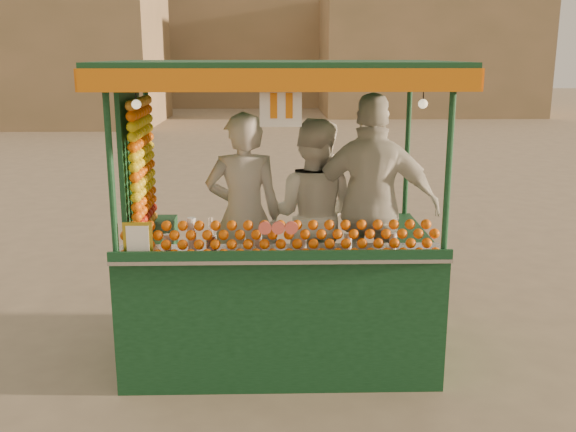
{
  "coord_description": "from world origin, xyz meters",
  "views": [
    {
      "loc": [
        0.24,
        -5.23,
        2.57
      ],
      "look_at": [
        0.37,
        0.13,
        1.23
      ],
      "focal_mm": 40.64,
      "sensor_mm": 36.0,
      "label": 1
    }
  ],
  "objects_px": {
    "vendor_right": "(372,208)",
    "vendor_middle": "(312,215)",
    "juice_cart": "(272,267)",
    "vendor_left": "(244,216)"
  },
  "relations": [
    {
      "from": "juice_cart",
      "to": "vendor_right",
      "type": "relative_size",
      "value": 1.41
    },
    {
      "from": "vendor_right",
      "to": "vendor_left",
      "type": "bearing_deg",
      "value": 7.01
    },
    {
      "from": "vendor_right",
      "to": "vendor_middle",
      "type": "bearing_deg",
      "value": -12.78
    },
    {
      "from": "juice_cart",
      "to": "vendor_middle",
      "type": "relative_size",
      "value": 1.6
    },
    {
      "from": "vendor_middle",
      "to": "vendor_right",
      "type": "bearing_deg",
      "value": 173.3
    },
    {
      "from": "vendor_left",
      "to": "vendor_middle",
      "type": "distance_m",
      "value": 0.63
    },
    {
      "from": "vendor_middle",
      "to": "juice_cart",
      "type": "bearing_deg",
      "value": 67.65
    },
    {
      "from": "vendor_left",
      "to": "vendor_middle",
      "type": "height_order",
      "value": "vendor_left"
    },
    {
      "from": "vendor_middle",
      "to": "vendor_left",
      "type": "bearing_deg",
      "value": 30.42
    },
    {
      "from": "juice_cart",
      "to": "vendor_middle",
      "type": "distance_m",
      "value": 0.68
    }
  ]
}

